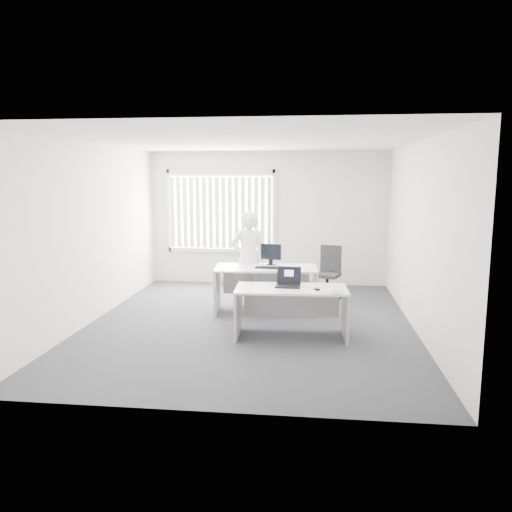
# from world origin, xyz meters

# --- Properties ---
(ground) EXTENTS (6.00, 6.00, 0.00)m
(ground) POSITION_xyz_m (0.00, 0.00, 0.00)
(ground) COLOR #48494F
(ground) RESTS_ON ground
(wall_back) EXTENTS (5.00, 0.02, 2.80)m
(wall_back) POSITION_xyz_m (0.00, 3.00, 1.40)
(wall_back) COLOR silver
(wall_back) RESTS_ON ground
(wall_front) EXTENTS (5.00, 0.02, 2.80)m
(wall_front) POSITION_xyz_m (0.00, -3.00, 1.40)
(wall_front) COLOR silver
(wall_front) RESTS_ON ground
(wall_left) EXTENTS (0.02, 6.00, 2.80)m
(wall_left) POSITION_xyz_m (-2.50, 0.00, 1.40)
(wall_left) COLOR silver
(wall_left) RESTS_ON ground
(wall_right) EXTENTS (0.02, 6.00, 2.80)m
(wall_right) POSITION_xyz_m (2.50, 0.00, 1.40)
(wall_right) COLOR silver
(wall_right) RESTS_ON ground
(ceiling) EXTENTS (5.00, 6.00, 0.02)m
(ceiling) POSITION_xyz_m (0.00, 0.00, 2.80)
(ceiling) COLOR silver
(ceiling) RESTS_ON wall_back
(window) EXTENTS (2.32, 0.06, 1.76)m
(window) POSITION_xyz_m (-1.00, 2.96, 1.55)
(window) COLOR silver
(window) RESTS_ON wall_back
(blinds) EXTENTS (2.20, 0.10, 1.50)m
(blinds) POSITION_xyz_m (-1.00, 2.90, 1.52)
(blinds) COLOR white
(blinds) RESTS_ON wall_back
(desk_near) EXTENTS (1.61, 0.81, 0.72)m
(desk_near) POSITION_xyz_m (0.67, -0.59, 0.52)
(desk_near) COLOR silver
(desk_near) RESTS_ON ground
(desk_far) EXTENTS (1.76, 0.93, 0.77)m
(desk_far) POSITION_xyz_m (0.18, 0.71, 0.56)
(desk_far) COLOR silver
(desk_far) RESTS_ON ground
(office_chair) EXTENTS (0.71, 0.71, 0.98)m
(office_chair) POSITION_xyz_m (1.26, 1.94, 0.30)
(office_chair) COLOR black
(office_chair) RESTS_ON ground
(person) EXTENTS (0.70, 0.54, 1.69)m
(person) POSITION_xyz_m (-0.17, 1.09, 0.85)
(person) COLOR white
(person) RESTS_ON ground
(laptop) EXTENTS (0.36, 0.33, 0.27)m
(laptop) POSITION_xyz_m (0.61, -0.54, 0.85)
(laptop) COLOR black
(laptop) RESTS_ON desk_near
(paper_sheet) EXTENTS (0.39, 0.32, 0.00)m
(paper_sheet) POSITION_xyz_m (0.98, -0.69, 0.72)
(paper_sheet) COLOR white
(paper_sheet) RESTS_ON desk_near
(mouse) EXTENTS (0.08, 0.11, 0.04)m
(mouse) POSITION_xyz_m (1.02, -0.69, 0.74)
(mouse) COLOR silver
(mouse) RESTS_ON paper_sheet
(booklet) EXTENTS (0.18, 0.22, 0.01)m
(booklet) POSITION_xyz_m (1.30, -0.82, 0.72)
(booklet) COLOR white
(booklet) RESTS_ON desk_near
(keyboard) EXTENTS (0.48, 0.19, 0.02)m
(keyboard) POSITION_xyz_m (0.25, 0.61, 0.79)
(keyboard) COLOR black
(keyboard) RESTS_ON desk_far
(monitor) EXTENTS (0.38, 0.20, 0.36)m
(monitor) POSITION_xyz_m (0.24, 0.93, 0.96)
(monitor) COLOR black
(monitor) RESTS_ON desk_far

